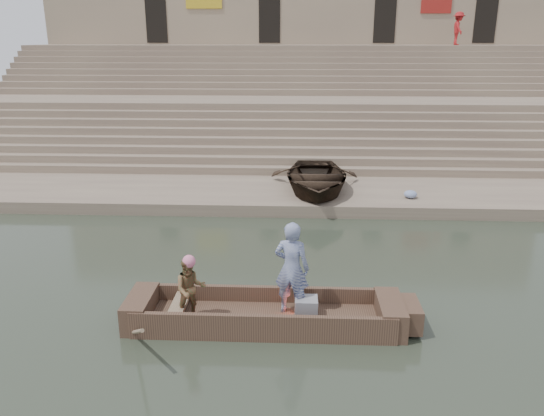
# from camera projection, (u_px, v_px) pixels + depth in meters

# --- Properties ---
(ground) EXTENTS (120.00, 120.00, 0.00)m
(ground) POSITION_uv_depth(u_px,v_px,m) (305.00, 306.00, 11.71)
(ground) COLOR #283125
(ground) RESTS_ON ground
(lower_landing) EXTENTS (32.00, 4.00, 0.40)m
(lower_landing) POSITION_uv_depth(u_px,v_px,m) (302.00, 195.00, 19.26)
(lower_landing) COLOR gray
(lower_landing) RESTS_ON ground
(mid_landing) EXTENTS (32.00, 3.00, 2.80)m
(mid_landing) POSITION_uv_depth(u_px,v_px,m) (302.00, 128.00, 26.02)
(mid_landing) COLOR gray
(mid_landing) RESTS_ON ground
(upper_landing) EXTENTS (32.00, 3.00, 5.20)m
(upper_landing) POSITION_uv_depth(u_px,v_px,m) (301.00, 90.00, 32.32)
(upper_landing) COLOR gray
(upper_landing) RESTS_ON ground
(ghat_steps) EXTENTS (32.00, 11.00, 5.20)m
(ghat_steps) POSITION_uv_depth(u_px,v_px,m) (302.00, 115.00, 27.51)
(ghat_steps) COLOR gray
(ghat_steps) RESTS_ON ground
(building_wall) EXTENTS (32.00, 5.07, 11.20)m
(building_wall) POSITION_uv_depth(u_px,v_px,m) (302.00, 38.00, 35.20)
(building_wall) COLOR tan
(building_wall) RESTS_ON ground
(main_rowboat) EXTENTS (5.00, 1.30, 0.22)m
(main_rowboat) POSITION_uv_depth(u_px,v_px,m) (264.00, 320.00, 10.93)
(main_rowboat) COLOR brown
(main_rowboat) RESTS_ON ground
(rowboat_trim) EXTENTS (6.04, 2.63, 1.98)m
(rowboat_trim) POSITION_uv_depth(u_px,v_px,m) (274.00, 312.00, 10.85)
(rowboat_trim) COLOR brown
(rowboat_trim) RESTS_ON ground
(standing_man) EXTENTS (0.81, 0.63, 1.96)m
(standing_man) POSITION_uv_depth(u_px,v_px,m) (292.00, 268.00, 10.73)
(standing_man) COLOR navy
(standing_man) RESTS_ON main_rowboat
(rowing_man) EXTENTS (0.75, 0.66, 1.30)m
(rowing_man) POSITION_uv_depth(u_px,v_px,m) (190.00, 289.00, 10.58)
(rowing_man) COLOR #28793B
(rowing_man) RESTS_ON main_rowboat
(television) EXTENTS (0.46, 0.42, 0.40)m
(television) POSITION_uv_depth(u_px,v_px,m) (306.00, 307.00, 10.80)
(television) COLOR gray
(television) RESTS_ON main_rowboat
(beached_rowboat) EXTENTS (3.30, 4.62, 0.96)m
(beached_rowboat) POSITION_uv_depth(u_px,v_px,m) (316.00, 178.00, 18.92)
(beached_rowboat) COLOR #2D2116
(beached_rowboat) RESTS_ON lower_landing
(pedestrian) EXTENTS (0.72, 1.20, 1.83)m
(pedestrian) POSITION_uv_depth(u_px,v_px,m) (458.00, 28.00, 30.58)
(pedestrian) COLOR maroon
(pedestrian) RESTS_ON upper_landing
(cloth_bundles) EXTENTS (4.11, 1.76, 0.26)m
(cloth_bundles) POSITION_uv_depth(u_px,v_px,m) (354.00, 188.00, 18.88)
(cloth_bundles) COLOR #3F5999
(cloth_bundles) RESTS_ON lower_landing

